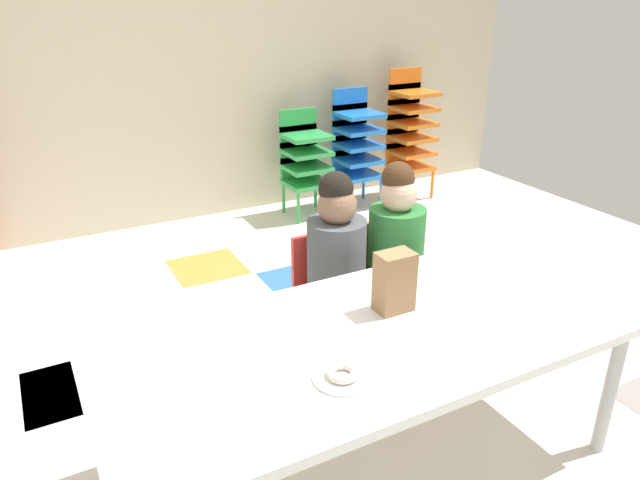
# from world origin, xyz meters

# --- Properties ---
(ground_plane) EXTENTS (6.13, 4.59, 0.02)m
(ground_plane) POSITION_xyz_m (-0.00, -0.00, -0.01)
(ground_plane) COLOR silver
(back_wall) EXTENTS (6.13, 0.10, 2.50)m
(back_wall) POSITION_xyz_m (0.00, 2.30, 1.25)
(back_wall) COLOR beige
(back_wall) RESTS_ON ground_plane
(craft_table) EXTENTS (1.81, 0.82, 0.57)m
(craft_table) POSITION_xyz_m (-0.01, -0.55, 0.53)
(craft_table) COLOR white
(craft_table) RESTS_ON ground_plane
(seated_child_near_camera) EXTENTS (0.33, 0.33, 0.92)m
(seated_child_near_camera) POSITION_xyz_m (0.22, 0.09, 0.55)
(seated_child_near_camera) COLOR red
(seated_child_near_camera) RESTS_ON ground_plane
(seated_child_middle_seat) EXTENTS (0.32, 0.31, 0.92)m
(seated_child_middle_seat) POSITION_xyz_m (0.53, 0.09, 0.55)
(seated_child_middle_seat) COLOR red
(seated_child_middle_seat) RESTS_ON ground_plane
(kid_chair_green_stack) EXTENTS (0.32, 0.30, 0.80)m
(kid_chair_green_stack) POSITION_xyz_m (0.98, 1.92, 0.46)
(kid_chair_green_stack) COLOR green
(kid_chair_green_stack) RESTS_ON ground_plane
(kid_chair_blue_stack) EXTENTS (0.32, 0.30, 0.92)m
(kid_chair_blue_stack) POSITION_xyz_m (1.43, 1.92, 0.52)
(kid_chair_blue_stack) COLOR blue
(kid_chair_blue_stack) RESTS_ON ground_plane
(kid_chair_orange_stack) EXTENTS (0.32, 0.30, 1.04)m
(kid_chair_orange_stack) POSITION_xyz_m (1.95, 1.92, 0.58)
(kid_chair_orange_stack) COLOR orange
(kid_chair_orange_stack) RESTS_ON ground_plane
(paper_bag_brown) EXTENTS (0.13, 0.09, 0.22)m
(paper_bag_brown) POSITION_xyz_m (0.14, -0.46, 0.68)
(paper_bag_brown) COLOR #9E754C
(paper_bag_brown) RESTS_ON craft_table
(paper_plate_near_edge) EXTENTS (0.18, 0.18, 0.01)m
(paper_plate_near_edge) POSITION_xyz_m (-0.22, -0.72, 0.57)
(paper_plate_near_edge) COLOR white
(paper_plate_near_edge) RESTS_ON craft_table
(donut_powdered_on_plate) EXTENTS (0.10, 0.10, 0.03)m
(donut_powdered_on_plate) POSITION_xyz_m (-0.22, -0.72, 0.59)
(donut_powdered_on_plate) COLOR white
(donut_powdered_on_plate) RESTS_ON craft_table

